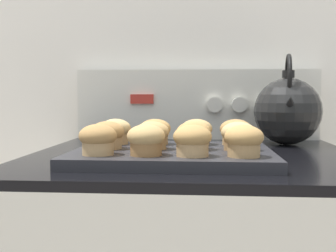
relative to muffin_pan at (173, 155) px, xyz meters
The scene contains 16 objects.
wall_back 0.55m from the muffin_pan, 85.03° to the left, with size 8.00×0.05×2.40m.
control_panel 0.45m from the muffin_pan, 84.09° to the left, with size 0.73×0.07×0.21m.
muffin_pan is the anchor object (origin of this frame).
muffin_r0_c0 0.17m from the muffin_pan, 146.30° to the right, with size 0.07×0.07×0.06m.
muffin_r0_c1 0.11m from the muffin_pan, 115.49° to the right, with size 0.07×0.07×0.06m.
muffin_r0_c2 0.11m from the muffin_pan, 64.98° to the right, with size 0.07×0.07×0.06m.
muffin_r0_c3 0.17m from the muffin_pan, 34.16° to the right, with size 0.07×0.07×0.06m.
muffin_r1_c0 0.14m from the muffin_pan, behind, with size 0.07×0.07×0.06m.
muffin_r1_c1 0.06m from the muffin_pan, behind, with size 0.07×0.07×0.06m.
muffin_r1_c2 0.06m from the muffin_pan, ahead, with size 0.07×0.07×0.06m.
muffin_r1_c3 0.14m from the muffin_pan, ahead, with size 0.07×0.07×0.06m.
muffin_r2_c0 0.17m from the muffin_pan, 147.29° to the left, with size 0.07×0.07×0.06m.
muffin_r2_c1 0.11m from the muffin_pan, 117.31° to the left, with size 0.07×0.07×0.06m.
muffin_r2_c2 0.11m from the muffin_pan, 62.74° to the left, with size 0.07×0.07×0.06m.
muffin_r2_c3 0.17m from the muffin_pan, 34.30° to the left, with size 0.07×0.07×0.06m.
tea_kettle 0.42m from the muffin_pan, 45.74° to the left, with size 0.18×0.22×0.24m.
Camera 1 is at (0.02, -0.61, 1.07)m, focal length 45.00 mm.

